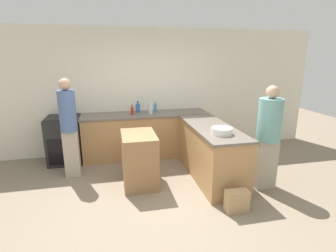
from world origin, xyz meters
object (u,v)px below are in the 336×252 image
object	(u,v)px
range_oven	(65,140)
vinegar_bottle_clear	(151,109)
water_bottle_blue	(138,108)
dish_soap_bottle	(155,108)
mixing_bowl	(222,131)
person_at_peninsula	(268,135)
person_by_range	(69,124)
hot_sauce_bottle	(132,111)
paper_bag	(237,201)
island_table	(139,159)

from	to	relation	value
range_oven	vinegar_bottle_clear	world-z (taller)	vinegar_bottle_clear
water_bottle_blue	dish_soap_bottle	bearing A→B (deg)	2.31
mixing_bowl	water_bottle_blue	bearing A→B (deg)	119.88
range_oven	person_at_peninsula	size ratio (longest dim) A/B	0.56
vinegar_bottle_clear	person_by_range	bearing A→B (deg)	-156.66
dish_soap_bottle	person_by_range	bearing A→B (deg)	-151.77
dish_soap_bottle	vinegar_bottle_clear	xyz separation A→B (m)	(-0.14, -0.24, 0.03)
vinegar_bottle_clear	person_at_peninsula	xyz separation A→B (m)	(1.60, -1.79, -0.14)
vinegar_bottle_clear	water_bottle_blue	world-z (taller)	vinegar_bottle_clear
hot_sauce_bottle	person_at_peninsula	distance (m)	2.69
dish_soap_bottle	water_bottle_blue	size ratio (longest dim) A/B	0.86
water_bottle_blue	paper_bag	world-z (taller)	water_bottle_blue
person_at_peninsula	paper_bag	bearing A→B (deg)	-143.82
vinegar_bottle_clear	person_at_peninsula	bearing A→B (deg)	-48.11
water_bottle_blue	person_at_peninsula	bearing A→B (deg)	-47.39
vinegar_bottle_clear	water_bottle_blue	xyz separation A→B (m)	(-0.24, 0.22, -0.02)
range_oven	mixing_bowl	size ratio (longest dim) A/B	2.90
island_table	dish_soap_bottle	size ratio (longest dim) A/B	4.15
range_oven	person_by_range	world-z (taller)	person_by_range
person_at_peninsula	paper_bag	world-z (taller)	person_at_peninsula
dish_soap_bottle	person_at_peninsula	size ratio (longest dim) A/B	0.13
hot_sauce_bottle	water_bottle_blue	size ratio (longest dim) A/B	0.84
island_table	dish_soap_bottle	world-z (taller)	dish_soap_bottle
island_table	vinegar_bottle_clear	size ratio (longest dim) A/B	3.08
mixing_bowl	dish_soap_bottle	world-z (taller)	dish_soap_bottle
island_table	hot_sauce_bottle	bearing A→B (deg)	89.82
island_table	paper_bag	distance (m)	1.70
hot_sauce_bottle	dish_soap_bottle	bearing A→B (deg)	22.84
island_table	water_bottle_blue	bearing A→B (deg)	84.05
person_at_peninsula	range_oven	bearing A→B (deg)	151.17
person_at_peninsula	island_table	bearing A→B (deg)	163.65
water_bottle_blue	person_at_peninsula	xyz separation A→B (m)	(1.85, -2.01, -0.13)
range_oven	hot_sauce_bottle	world-z (taller)	hot_sauce_bottle
dish_soap_bottle	mixing_bowl	bearing A→B (deg)	-69.59
island_table	person_at_peninsula	bearing A→B (deg)	-16.35
vinegar_bottle_clear	paper_bag	xyz separation A→B (m)	(0.84, -2.34, -0.89)
hot_sauce_bottle	vinegar_bottle_clear	bearing A→B (deg)	-2.16
island_table	hot_sauce_bottle	distance (m)	1.35
range_oven	person_at_peninsula	distance (m)	3.86
vinegar_bottle_clear	person_at_peninsula	size ratio (longest dim) A/B	0.17
person_at_peninsula	dish_soap_bottle	bearing A→B (deg)	125.93
mixing_bowl	hot_sauce_bottle	distance (m)	2.11
mixing_bowl	person_at_peninsula	bearing A→B (deg)	-7.60
range_oven	dish_soap_bottle	xyz separation A→B (m)	(1.90, 0.17, 0.55)
island_table	person_by_range	xyz separation A→B (m)	(-1.15, 0.54, 0.54)
person_at_peninsula	hot_sauce_bottle	bearing A→B (deg)	137.86
dish_soap_bottle	person_by_range	xyz separation A→B (m)	(-1.68, -0.90, -0.05)
mixing_bowl	dish_soap_bottle	xyz separation A→B (m)	(-0.72, 1.92, 0.03)
range_oven	paper_bag	size ratio (longest dim) A/B	2.95
range_oven	water_bottle_blue	size ratio (longest dim) A/B	3.86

